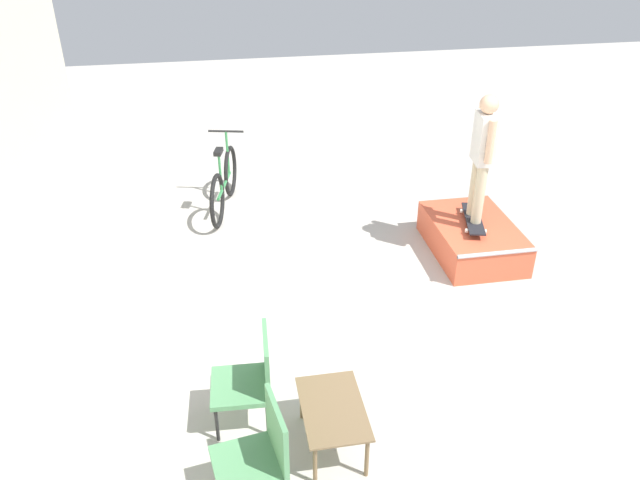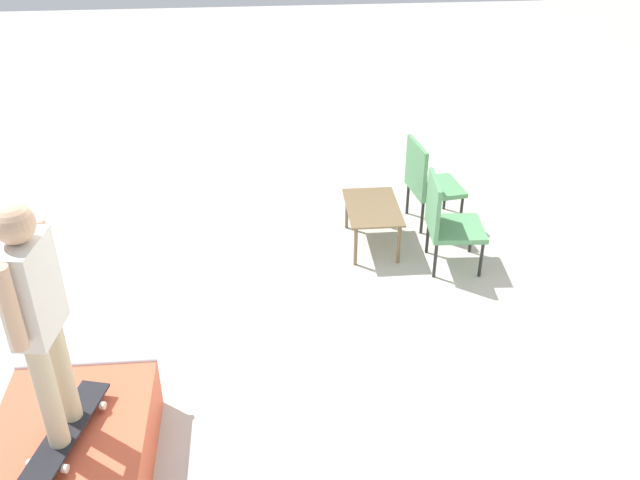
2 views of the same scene
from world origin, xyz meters
TOP-DOWN VIEW (x-y plane):
  - ground_plane at (0.00, 0.00)m, footprint 24.00×24.00m
  - skate_ramp_box at (1.29, -1.17)m, footprint 1.51×1.01m
  - skateboard_on_ramp at (1.28, -1.15)m, footprint 0.89×0.41m
  - person_skater at (1.28, -1.15)m, footprint 0.57×0.25m
  - coffee_table at (-1.58, 1.24)m, footprint 0.82×0.53m
  - patio_chair_left at (-2.00, 1.89)m, footprint 0.59×0.59m
  - patio_chair_right at (-1.15, 1.89)m, footprint 0.55×0.55m

SIDE VIEW (x-z plane):
  - ground_plane at x=0.00m, z-range 0.00..0.00m
  - skate_ramp_box at x=1.29m, z-range -0.01..0.44m
  - coffee_table at x=-1.58m, z-range 0.17..0.61m
  - patio_chair_left at x=-2.00m, z-range 0.04..0.97m
  - patio_chair_right at x=-1.15m, z-range 0.04..0.97m
  - skateboard_on_ramp at x=1.28m, z-range 0.47..0.54m
  - person_skater at x=1.28m, z-range 0.65..2.26m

